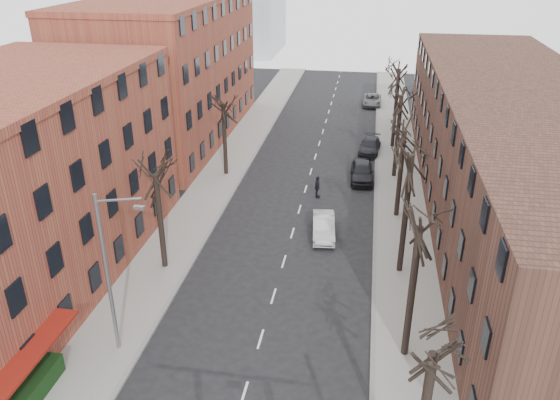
% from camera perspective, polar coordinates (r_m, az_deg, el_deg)
% --- Properties ---
extents(sidewalk_left, '(4.00, 90.00, 0.15)m').
position_cam_1_polar(sidewalk_left, '(51.44, -5.79, 3.18)').
color(sidewalk_left, gray).
rests_on(sidewalk_left, ground).
extents(sidewalk_right, '(4.00, 90.00, 0.15)m').
position_cam_1_polar(sidewalk_right, '(49.90, 12.28, 1.99)').
color(sidewalk_right, gray).
rests_on(sidewalk_right, ground).
extents(building_left_near, '(12.00, 26.00, 12.00)m').
position_cam_1_polar(building_left_near, '(35.86, -27.12, 0.47)').
color(building_left_near, brown).
rests_on(building_left_near, ground).
extents(building_left_far, '(12.00, 28.00, 14.00)m').
position_cam_1_polar(building_left_far, '(60.02, -11.44, 12.99)').
color(building_left_far, brown).
rests_on(building_left_far, ground).
extents(building_right, '(12.00, 50.00, 10.00)m').
position_cam_1_polar(building_right, '(44.76, 23.34, 4.48)').
color(building_right, '#4D2E24').
rests_on(building_right, ground).
extents(tree_right_b, '(5.20, 5.20, 10.80)m').
position_cam_1_polar(tree_right_b, '(30.15, 12.81, -15.50)').
color(tree_right_b, black).
rests_on(tree_right_b, ground).
extents(tree_right_c, '(5.20, 5.20, 11.60)m').
position_cam_1_polar(tree_right_c, '(36.60, 12.34, -7.33)').
color(tree_right_c, black).
rests_on(tree_right_c, ground).
extents(tree_right_d, '(5.20, 5.20, 10.00)m').
position_cam_1_polar(tree_right_d, '(43.56, 12.02, -1.68)').
color(tree_right_d, black).
rests_on(tree_right_d, ground).
extents(tree_right_e, '(5.20, 5.20, 10.80)m').
position_cam_1_polar(tree_right_e, '(50.83, 11.79, 2.39)').
color(tree_right_e, black).
rests_on(tree_right_e, ground).
extents(tree_right_f, '(5.20, 5.20, 11.60)m').
position_cam_1_polar(tree_right_f, '(58.29, 11.62, 5.42)').
color(tree_right_f, black).
rests_on(tree_right_f, ground).
extents(tree_left_a, '(5.20, 5.20, 9.50)m').
position_cam_1_polar(tree_left_a, '(36.98, -11.89, -6.90)').
color(tree_left_a, black).
rests_on(tree_left_a, ground).
extents(tree_left_b, '(5.20, 5.20, 9.50)m').
position_cam_1_polar(tree_left_b, '(50.48, -5.63, 2.65)').
color(tree_left_b, black).
rests_on(tree_left_b, ground).
extents(streetlight, '(2.45, 0.22, 9.03)m').
position_cam_1_polar(streetlight, '(28.03, -17.38, -6.87)').
color(streetlight, slate).
rests_on(streetlight, ground).
extents(silver_sedan, '(2.04, 4.60, 1.47)m').
position_cam_1_polar(silver_sedan, '(39.68, 4.58, -2.79)').
color(silver_sedan, '#B0B2B8').
rests_on(silver_sedan, ground).
extents(parked_car_near, '(2.24, 5.04, 1.68)m').
position_cam_1_polar(parked_car_near, '(49.32, 8.56, 2.98)').
color(parked_car_near, black).
rests_on(parked_car_near, ground).
extents(parked_car_mid, '(2.39, 4.92, 1.38)m').
position_cam_1_polar(parked_car_mid, '(56.14, 9.37, 5.58)').
color(parked_car_mid, black).
rests_on(parked_car_mid, ground).
extents(parked_car_far, '(2.38, 5.02, 1.38)m').
position_cam_1_polar(parked_car_far, '(73.30, 9.60, 10.27)').
color(parked_car_far, slate).
rests_on(parked_car_far, ground).
extents(pedestrian_crossing, '(0.72, 1.19, 1.90)m').
position_cam_1_polar(pedestrian_crossing, '(45.46, 3.92, 1.37)').
color(pedestrian_crossing, black).
rests_on(pedestrian_crossing, ground).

